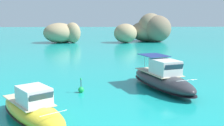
# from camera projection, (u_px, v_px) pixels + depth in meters

# --- Properties ---
(islet_large) EXTENTS (19.14, 15.76, 8.43)m
(islet_large) POSITION_uv_depth(u_px,v_px,m) (148.00, 30.00, 79.72)
(islet_large) COLOR #756651
(islet_large) RESTS_ON ground
(islet_small) EXTENTS (13.21, 12.38, 5.77)m
(islet_small) POSITION_uv_depth(u_px,v_px,m) (63.00, 34.00, 76.00)
(islet_small) COLOR #9E8966
(islet_small) RESTS_ON ground
(motorboat_yellow) EXTENTS (7.01, 8.33, 2.49)m
(motorboat_yellow) POSITION_uv_depth(u_px,v_px,m) (32.00, 109.00, 18.21)
(motorboat_yellow) COLOR yellow
(motorboat_yellow) RESTS_ON ground
(motorboat_charcoal) EXTENTS (6.06, 10.68, 3.20)m
(motorboat_charcoal) POSITION_uv_depth(u_px,v_px,m) (162.00, 79.00, 26.43)
(motorboat_charcoal) COLOR #2D2D33
(motorboat_charcoal) RESTS_ON ground
(channel_buoy) EXTENTS (0.56, 0.56, 1.48)m
(channel_buoy) POSITION_uv_depth(u_px,v_px,m) (81.00, 89.00, 25.30)
(channel_buoy) COLOR green
(channel_buoy) RESTS_ON ground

